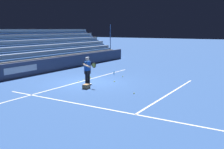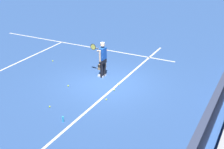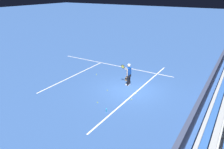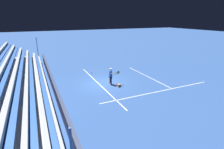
{
  "view_description": "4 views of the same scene",
  "coord_description": "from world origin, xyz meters",
  "px_view_note": "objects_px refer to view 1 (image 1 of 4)",
  "views": [
    {
      "loc": [
        13.13,
        9.94,
        3.36
      ],
      "look_at": [
        -0.23,
        1.74,
        0.64
      ],
      "focal_mm": 42.0,
      "sensor_mm": 36.0,
      "label": 1
    },
    {
      "loc": [
        -11.37,
        -6.21,
        6.19
      ],
      "look_at": [
        -0.3,
        -0.44,
        0.67
      ],
      "focal_mm": 50.0,
      "sensor_mm": 36.0,
      "label": 2
    },
    {
      "loc": [
        -13.26,
        -6.48,
        7.02
      ],
      "look_at": [
        -0.28,
        1.48,
        1.01
      ],
      "focal_mm": 35.0,
      "sensor_mm": 36.0,
      "label": 3
    },
    {
      "loc": [
        15.92,
        -6.26,
        6.58
      ],
      "look_at": [
        0.78,
        0.63,
        1.12
      ],
      "focal_mm": 28.0,
      "sensor_mm": 36.0,
      "label": 4
    }
  ],
  "objects_px": {
    "tennis_ball_by_box": "(83,80)",
    "tennis_ball_midcourt": "(79,81)",
    "tennis_ball_far_left": "(90,77)",
    "water_bottle": "(114,73)",
    "tennis_ball_stray_back": "(114,81)",
    "tennis_ball_toward_net": "(123,76)",
    "ball_box_cardboard": "(86,86)",
    "tennis_ball_near_player": "(134,93)",
    "tennis_player": "(88,71)"
  },
  "relations": [
    {
      "from": "tennis_player",
      "to": "water_bottle",
      "type": "relative_size",
      "value": 7.8
    },
    {
      "from": "tennis_ball_stray_back",
      "to": "tennis_ball_midcourt",
      "type": "distance_m",
      "value": 2.3
    },
    {
      "from": "tennis_ball_near_player",
      "to": "tennis_ball_midcourt",
      "type": "height_order",
      "value": "same"
    },
    {
      "from": "tennis_ball_stray_back",
      "to": "tennis_ball_far_left",
      "type": "distance_m",
      "value": 2.18
    },
    {
      "from": "tennis_ball_by_box",
      "to": "tennis_ball_far_left",
      "type": "height_order",
      "value": "same"
    },
    {
      "from": "tennis_player",
      "to": "tennis_ball_near_player",
      "type": "height_order",
      "value": "tennis_player"
    },
    {
      "from": "tennis_ball_far_left",
      "to": "tennis_ball_by_box",
      "type": "bearing_deg",
      "value": 7.05
    },
    {
      "from": "tennis_ball_far_left",
      "to": "tennis_ball_midcourt",
      "type": "distance_m",
      "value": 1.55
    },
    {
      "from": "tennis_ball_near_player",
      "to": "tennis_ball_midcourt",
      "type": "xyz_separation_m",
      "value": [
        -0.98,
        -4.49,
        0.0
      ]
    },
    {
      "from": "tennis_ball_stray_back",
      "to": "tennis_ball_by_box",
      "type": "bearing_deg",
      "value": -73.28
    },
    {
      "from": "ball_box_cardboard",
      "to": "tennis_ball_stray_back",
      "type": "height_order",
      "value": "ball_box_cardboard"
    },
    {
      "from": "water_bottle",
      "to": "tennis_ball_midcourt",
      "type": "bearing_deg",
      "value": -6.67
    },
    {
      "from": "tennis_player",
      "to": "tennis_ball_far_left",
      "type": "distance_m",
      "value": 2.58
    },
    {
      "from": "tennis_ball_midcourt",
      "to": "tennis_ball_by_box",
      "type": "bearing_deg",
      "value": -174.13
    },
    {
      "from": "tennis_ball_toward_net",
      "to": "tennis_ball_stray_back",
      "type": "height_order",
      "value": "same"
    },
    {
      "from": "tennis_ball_stray_back",
      "to": "tennis_ball_near_player",
      "type": "bearing_deg",
      "value": 49.33
    },
    {
      "from": "tennis_ball_far_left",
      "to": "tennis_ball_near_player",
      "type": "distance_m",
      "value": 5.31
    },
    {
      "from": "tennis_ball_toward_net",
      "to": "tennis_ball_near_player",
      "type": "height_order",
      "value": "same"
    },
    {
      "from": "tennis_player",
      "to": "tennis_ball_toward_net",
      "type": "xyz_separation_m",
      "value": [
        -3.61,
        0.4,
        -0.86
      ]
    },
    {
      "from": "tennis_ball_stray_back",
      "to": "tennis_ball_near_player",
      "type": "height_order",
      "value": "same"
    },
    {
      "from": "tennis_ball_by_box",
      "to": "ball_box_cardboard",
      "type": "bearing_deg",
      "value": 41.45
    },
    {
      "from": "tennis_ball_far_left",
      "to": "tennis_player",
      "type": "bearing_deg",
      "value": 32.61
    },
    {
      "from": "tennis_ball_by_box",
      "to": "tennis_ball_far_left",
      "type": "relative_size",
      "value": 1.0
    },
    {
      "from": "ball_box_cardboard",
      "to": "tennis_ball_stray_back",
      "type": "distance_m",
      "value": 2.54
    },
    {
      "from": "tennis_ball_by_box",
      "to": "tennis_ball_far_left",
      "type": "xyz_separation_m",
      "value": [
        -0.96,
        -0.12,
        0.0
      ]
    },
    {
      "from": "tennis_ball_by_box",
      "to": "tennis_ball_far_left",
      "type": "bearing_deg",
      "value": -172.95
    },
    {
      "from": "tennis_player",
      "to": "tennis_ball_near_player",
      "type": "bearing_deg",
      "value": 82.11
    },
    {
      "from": "tennis_ball_toward_net",
      "to": "water_bottle",
      "type": "relative_size",
      "value": 0.3
    },
    {
      "from": "tennis_ball_midcourt",
      "to": "ball_box_cardboard",
      "type": "bearing_deg",
      "value": 50.81
    },
    {
      "from": "tennis_ball_stray_back",
      "to": "tennis_ball_far_left",
      "type": "relative_size",
      "value": 1.0
    },
    {
      "from": "tennis_ball_by_box",
      "to": "tennis_ball_midcourt",
      "type": "bearing_deg",
      "value": 5.87
    },
    {
      "from": "ball_box_cardboard",
      "to": "tennis_ball_far_left",
      "type": "distance_m",
      "value": 3.37
    },
    {
      "from": "tennis_ball_midcourt",
      "to": "water_bottle",
      "type": "distance_m",
      "value": 3.73
    },
    {
      "from": "tennis_ball_by_box",
      "to": "tennis_ball_toward_net",
      "type": "distance_m",
      "value": 2.97
    },
    {
      "from": "ball_box_cardboard",
      "to": "tennis_ball_midcourt",
      "type": "bearing_deg",
      "value": -129.19
    },
    {
      "from": "tennis_ball_stray_back",
      "to": "water_bottle",
      "type": "distance_m",
      "value": 2.95
    },
    {
      "from": "tennis_ball_far_left",
      "to": "tennis_ball_near_player",
      "type": "relative_size",
      "value": 1.0
    },
    {
      "from": "tennis_ball_stray_back",
      "to": "water_bottle",
      "type": "xyz_separation_m",
      "value": [
        -2.52,
        -1.54,
        0.08
      ]
    },
    {
      "from": "tennis_player",
      "to": "tennis_ball_toward_net",
      "type": "distance_m",
      "value": 3.73
    },
    {
      "from": "tennis_ball_toward_net",
      "to": "tennis_ball_by_box",
      "type": "bearing_deg",
      "value": -32.29
    },
    {
      "from": "tennis_player",
      "to": "tennis_ball_by_box",
      "type": "xyz_separation_m",
      "value": [
        -1.09,
        -1.19,
        -0.86
      ]
    },
    {
      "from": "tennis_ball_toward_net",
      "to": "tennis_ball_stray_back",
      "type": "relative_size",
      "value": 1.0
    },
    {
      "from": "tennis_ball_by_box",
      "to": "tennis_ball_midcourt",
      "type": "relative_size",
      "value": 1.0
    },
    {
      "from": "tennis_ball_stray_back",
      "to": "tennis_ball_far_left",
      "type": "bearing_deg",
      "value": -99.14
    },
    {
      "from": "tennis_ball_toward_net",
      "to": "tennis_ball_far_left",
      "type": "xyz_separation_m",
      "value": [
        1.56,
        -1.71,
        0.0
      ]
    },
    {
      "from": "tennis_ball_by_box",
      "to": "tennis_ball_midcourt",
      "type": "distance_m",
      "value": 0.58
    },
    {
      "from": "ball_box_cardboard",
      "to": "tennis_ball_far_left",
      "type": "xyz_separation_m",
      "value": [
        -2.86,
        -1.8,
        -0.1
      ]
    },
    {
      "from": "tennis_ball_stray_back",
      "to": "tennis_ball_toward_net",
      "type": "bearing_deg",
      "value": -166.97
    },
    {
      "from": "tennis_ball_toward_net",
      "to": "tennis_ball_near_player",
      "type": "relative_size",
      "value": 1.0
    },
    {
      "from": "tennis_ball_stray_back",
      "to": "tennis_ball_near_player",
      "type": "distance_m",
      "value": 3.33
    }
  ]
}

